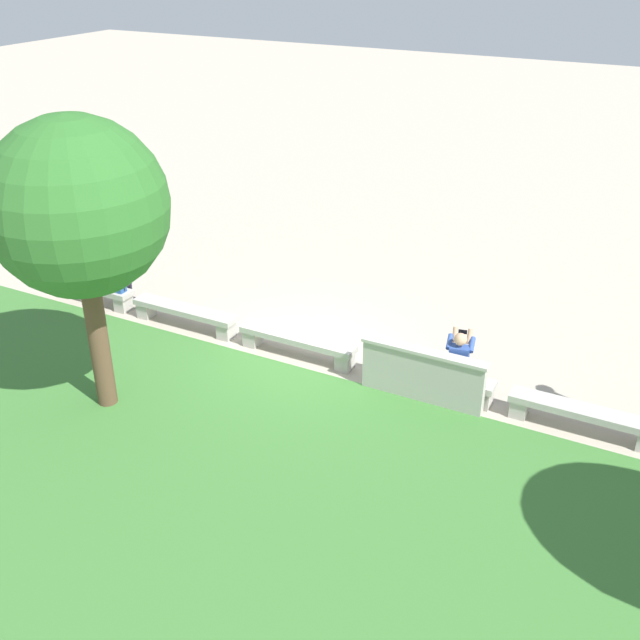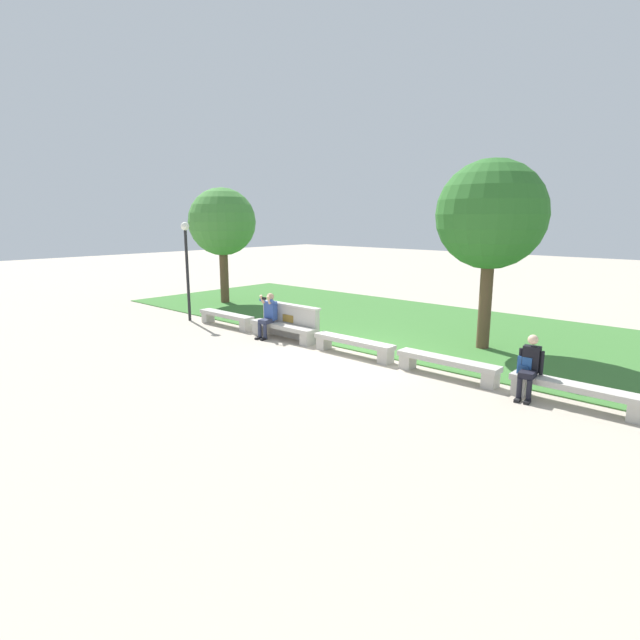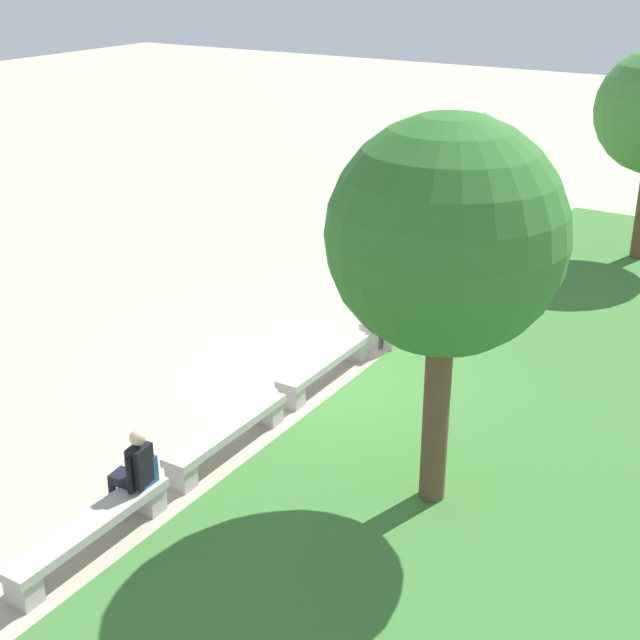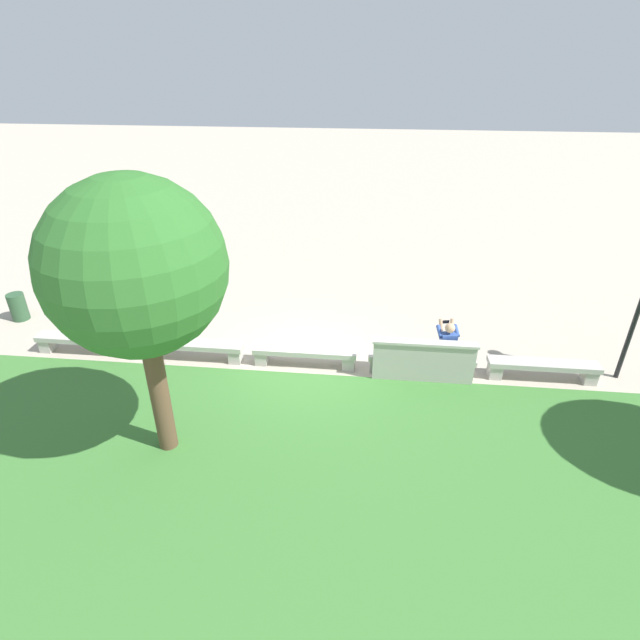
% 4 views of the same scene
% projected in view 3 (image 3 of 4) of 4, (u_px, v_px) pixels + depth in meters
% --- Properties ---
extents(ground_plane, '(80.00, 80.00, 0.00)m').
position_uv_depth(ground_plane, '(326.00, 381.00, 14.82)').
color(ground_plane, '#B2A593').
extents(grass_strip, '(25.08, 8.00, 0.03)m').
position_uv_depth(grass_strip, '(587.00, 453.00, 12.69)').
color(grass_strip, '#3D7533').
rests_on(grass_strip, ground).
extents(bench_main, '(2.40, 0.40, 0.45)m').
position_uv_depth(bench_main, '(457.00, 271.00, 18.88)').
color(bench_main, '#B7B2A8').
rests_on(bench_main, ground).
extents(bench_near, '(2.40, 0.40, 0.45)m').
position_uv_depth(bench_near, '(399.00, 312.00, 16.79)').
color(bench_near, '#B7B2A8').
rests_on(bench_near, ground).
extents(bench_mid, '(2.40, 0.40, 0.45)m').
position_uv_depth(bench_mid, '(326.00, 364.00, 14.70)').
color(bench_mid, '#B7B2A8').
rests_on(bench_mid, ground).
extents(bench_far, '(2.40, 0.40, 0.45)m').
position_uv_depth(bench_far, '(227.00, 434.00, 12.61)').
color(bench_far, '#B7B2A8').
rests_on(bench_far, ground).
extents(bench_end, '(2.40, 0.40, 0.45)m').
position_uv_depth(bench_end, '(90.00, 531.00, 10.52)').
color(bench_end, '#B7B2A8').
rests_on(bench_end, ground).
extents(backrest_wall_with_plaque, '(2.26, 0.24, 1.01)m').
position_uv_depth(backrest_wall_with_plaque, '(416.00, 305.00, 16.54)').
color(backrest_wall_with_plaque, '#B7B2A8').
rests_on(backrest_wall_with_plaque, ground).
extents(person_photographer, '(0.52, 0.77, 1.32)m').
position_uv_depth(person_photographer, '(409.00, 282.00, 17.06)').
color(person_photographer, black).
rests_on(person_photographer, ground).
extents(person_distant, '(0.48, 0.70, 1.26)m').
position_uv_depth(person_distant, '(134.00, 470.00, 11.08)').
color(person_distant, black).
rests_on(person_distant, ground).
extents(backpack, '(0.28, 0.24, 0.43)m').
position_uv_depth(backpack, '(144.00, 471.00, 11.14)').
color(backpack, '#234C8C').
rests_on(backpack, bench_end).
extents(tree_left_background, '(2.84, 2.84, 5.02)m').
position_uv_depth(tree_left_background, '(446.00, 238.00, 10.30)').
color(tree_left_background, brown).
rests_on(tree_left_background, ground).
extents(lamp_post, '(0.28, 0.28, 3.38)m').
position_uv_depth(lamp_post, '(483.00, 163.00, 19.60)').
color(lamp_post, black).
rests_on(lamp_post, ground).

